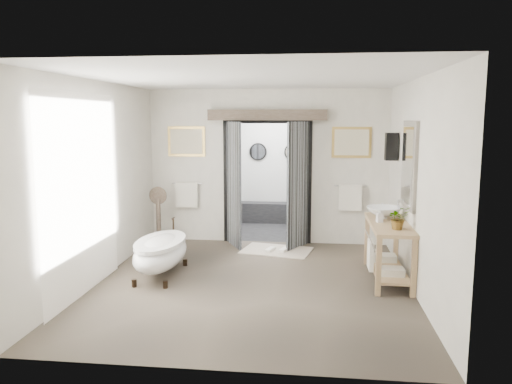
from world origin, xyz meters
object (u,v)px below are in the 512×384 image
clawfoot_tub (161,252)px  basin (384,213)px  rug (277,250)px  vanity (387,246)px

clawfoot_tub → basin: size_ratio=2.98×
rug → basin: size_ratio=2.32×
clawfoot_tub → rug: bearing=44.8°
rug → basin: (1.71, -1.08, 0.93)m
clawfoot_tub → rug: clawfoot_tub is taller
rug → basin: 2.22m
clawfoot_tub → basin: bearing=9.3°
vanity → rug: size_ratio=1.33×
rug → vanity: bearing=-39.1°
clawfoot_tub → vanity: size_ratio=0.96×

